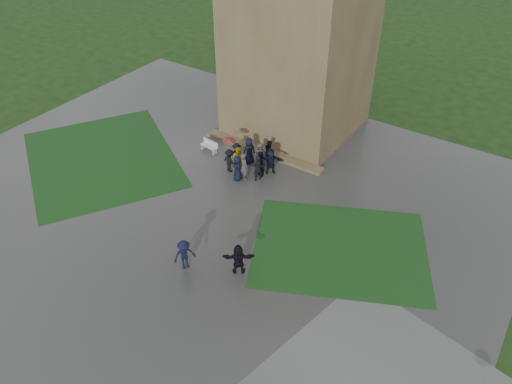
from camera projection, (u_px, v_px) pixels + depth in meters
The scene contains 10 objects.
ground at pixel (155, 241), 26.75m from camera, with size 120.00×120.00×0.00m, color black.
plaza at pixel (180, 221), 28.07m from camera, with size 34.00×34.00×0.02m, color #353533.
lawn_inset_left at pixel (102, 159), 33.15m from camera, with size 11.00×9.00×0.01m, color #133614.
lawn_inset_right at pixel (340, 248), 26.29m from camera, with size 9.00×7.00×0.01m, color #133614.
tower at pixel (302, 0), 31.28m from camera, with size 8.00×8.00×18.00m, color brown.
tower_plinth at pixel (263, 151), 33.71m from camera, with size 9.00×0.80×0.22m, color brown.
bench at pixel (210, 146), 33.69m from camera, with size 1.37×0.57×0.77m.
visitor_cluster at pixel (249, 157), 31.50m from camera, with size 3.71×3.72×2.48m.
pedestrian_mid at pixel (184, 255), 24.67m from camera, with size 1.12×0.58×1.73m, color black.
pedestrian_near at pixel (238, 259), 24.43m from camera, with size 1.60×0.57×1.72m, color black.
Camera 1 is at (15.45, -13.43, 18.24)m, focal length 35.00 mm.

